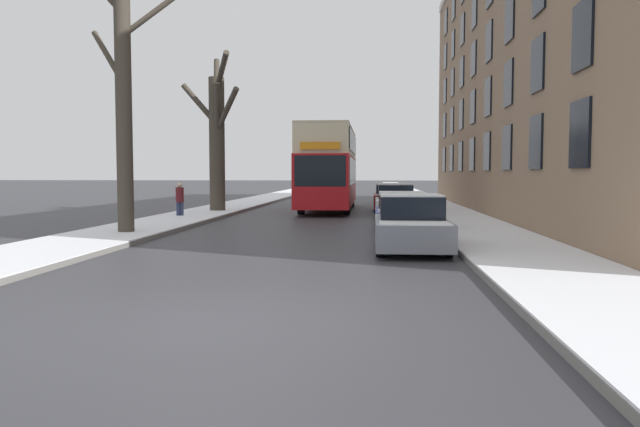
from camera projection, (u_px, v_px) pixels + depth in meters
The scene contains 12 objects.
ground_plane at pixel (203, 323), 8.18m from camera, with size 320.00×320.00×0.00m, color #38383D.
sidewalk_left at pixel (292, 192), 61.36m from camera, with size 2.92×130.00×0.16m.
sidewalk_right at pixel (408, 193), 60.41m from camera, with size 2.92×130.00×0.16m.
terrace_facade_right at pixel (582, 56), 28.20m from camera, with size 9.10×36.60×14.53m.
bare_tree_left_0 at pixel (124, 106), 19.17m from camera, with size 3.65×1.27×8.23m.
bare_tree_left_1 at pixel (217, 137), 30.28m from camera, with size 3.28×3.17×7.64m.
double_decker_bus at pixel (329, 164), 32.93m from camera, with size 2.55×11.52×4.28m.
parked_car_0 at pixel (411, 225), 15.81m from camera, with size 1.80×4.06×1.44m.
parked_car_1 at pixel (401, 213), 21.26m from camera, with size 1.75×4.04×1.33m.
parked_car_2 at pixel (395, 203), 26.84m from camera, with size 1.68×4.20×1.53m.
parked_car_3 at pixel (391, 198), 32.45m from camera, with size 1.82×4.39×1.41m.
pedestrian_left_sidewalk at pixel (180, 199), 26.69m from camera, with size 0.34×0.34×1.57m.
Camera 1 is at (2.21, -7.92, 1.97)m, focal length 35.00 mm.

